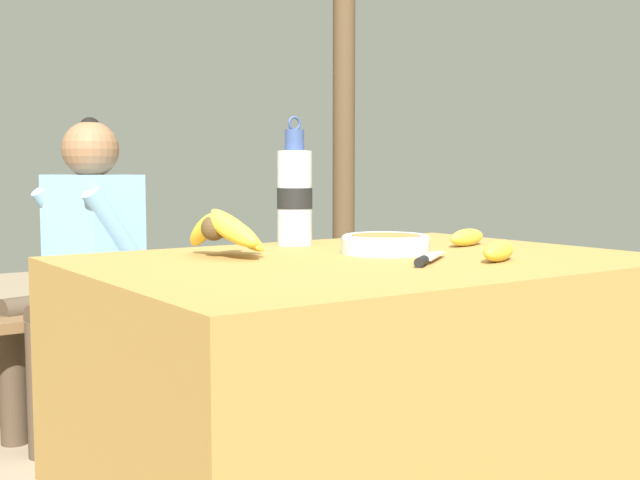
# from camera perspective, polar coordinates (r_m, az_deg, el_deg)

# --- Properties ---
(market_counter) EXTENTS (1.20, 0.88, 0.72)m
(market_counter) POSITION_cam_1_polar(r_m,az_deg,el_deg) (1.82, 3.28, -12.62)
(market_counter) COLOR olive
(market_counter) RESTS_ON ground_plane
(banana_bunch_ripe) EXTENTS (0.16, 0.27, 0.12)m
(banana_bunch_ripe) POSITION_cam_1_polar(r_m,az_deg,el_deg) (1.77, -6.74, 0.76)
(banana_bunch_ripe) COLOR #4C381E
(banana_bunch_ripe) RESTS_ON market_counter
(serving_bowl) EXTENTS (0.20, 0.20, 0.04)m
(serving_bowl) POSITION_cam_1_polar(r_m,az_deg,el_deg) (1.84, 4.67, -0.19)
(serving_bowl) COLOR silver
(serving_bowl) RESTS_ON market_counter
(water_bottle) EXTENTS (0.09, 0.09, 0.33)m
(water_bottle) POSITION_cam_1_polar(r_m,az_deg,el_deg) (2.03, -1.82, 3.22)
(water_bottle) COLOR silver
(water_bottle) RESTS_ON market_counter
(loose_banana_front) EXTENTS (0.15, 0.10, 0.04)m
(loose_banana_front) POSITION_cam_1_polar(r_m,az_deg,el_deg) (1.72, 12.60, -0.78)
(loose_banana_front) COLOR gold
(loose_banana_front) RESTS_ON market_counter
(loose_banana_side) EXTENTS (0.16, 0.09, 0.04)m
(loose_banana_side) POSITION_cam_1_polar(r_m,az_deg,el_deg) (2.05, 10.41, 0.19)
(loose_banana_side) COLOR gold
(loose_banana_side) RESTS_ON market_counter
(knife) EXTENTS (0.19, 0.15, 0.02)m
(knife) POSITION_cam_1_polar(r_m,az_deg,el_deg) (1.65, 7.58, -1.33)
(knife) COLOR #BCBCC1
(knife) RESTS_ON market_counter
(wooden_bench) EXTENTS (1.56, 0.32, 0.44)m
(wooden_bench) POSITION_cam_1_polar(r_m,az_deg,el_deg) (2.97, -13.69, -5.76)
(wooden_bench) COLOR brown
(wooden_bench) RESTS_ON ground_plane
(seated_vendor) EXTENTS (0.45, 0.42, 1.09)m
(seated_vendor) POSITION_cam_1_polar(r_m,az_deg,el_deg) (2.83, -16.66, -0.84)
(seated_vendor) COLOR #473828
(seated_vendor) RESTS_ON ground_plane
(banana_bunch_green) EXTENTS (0.15, 0.23, 0.12)m
(banana_bunch_green) POSITION_cam_1_polar(r_m,az_deg,el_deg) (3.13, -5.97, -2.66)
(banana_bunch_green) COLOR #4C381E
(banana_bunch_green) RESTS_ON wooden_bench
(support_post_far) EXTENTS (0.10, 0.10, 2.67)m
(support_post_far) POSITION_cam_1_polar(r_m,az_deg,el_deg) (3.72, 1.71, 11.53)
(support_post_far) COLOR #4C3823
(support_post_far) RESTS_ON ground_plane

